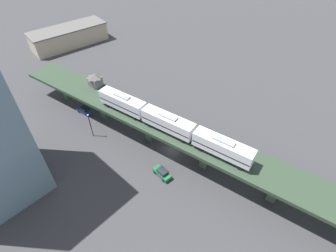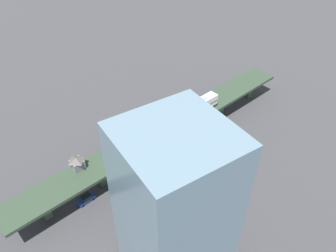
{
  "view_description": "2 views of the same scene",
  "coord_description": "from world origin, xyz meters",
  "views": [
    {
      "loc": [
        -31.26,
        -27.89,
        46.06
      ],
      "look_at": [
        -1.44,
        0.12,
        8.51
      ],
      "focal_mm": 28.0,
      "sensor_mm": 36.0,
      "label": 1
    },
    {
      "loc": [
        -59.43,
        37.55,
        64.2
      ],
      "look_at": [
        -1.44,
        0.12,
        8.51
      ],
      "focal_mm": 35.0,
      "sensor_mm": 36.0,
      "label": 2
    }
  ],
  "objects": [
    {
      "name": "subway_train",
      "position": [
        -1.44,
        0.12,
        9.55
      ],
      "size": [
        8.67,
        37.17,
        4.45
      ],
      "color": "silver",
      "rests_on": "elevated_viaduct"
    },
    {
      "name": "office_tower",
      "position": [
        -32.01,
        18.49,
        18.0
      ],
      "size": [
        16.0,
        16.0,
        36.0
      ],
      "color": "slate",
      "rests_on": "ground"
    },
    {
      "name": "delivery_truck",
      "position": [
        6.93,
        -1.08,
        1.76
      ],
      "size": [
        4.82,
        7.51,
        3.2
      ],
      "color": "#333338",
      "rests_on": "ground"
    },
    {
      "name": "street_lamp",
      "position": [
        -10.09,
        17.63,
        4.11
      ],
      "size": [
        0.44,
        0.44,
        6.94
      ],
      "color": "black",
      "rests_on": "ground"
    },
    {
      "name": "street_car_green",
      "position": [
        -7.04,
        -3.42,
        0.94
      ],
      "size": [
        2.28,
        4.55,
        1.89
      ],
      "color": "#1E6638",
      "rests_on": "ground"
    },
    {
      "name": "signal_hut",
      "position": [
        -1.75,
        25.96,
        8.81
      ],
      "size": [
        3.69,
        3.69,
        3.4
      ],
      "color": "slate",
      "rests_on": "elevated_viaduct"
    },
    {
      "name": "street_car_blue",
      "position": [
        -6.33,
        26.84,
        0.94
      ],
      "size": [
        2.59,
        4.66,
        1.89
      ],
      "color": "#233D93",
      "rests_on": "ground"
    },
    {
      "name": "ground_plane",
      "position": [
        0.0,
        0.0,
        0.0
      ],
      "size": [
        400.0,
        400.0,
        0.0
      ],
      "primitive_type": "plane",
      "color": "#38383A"
    },
    {
      "name": "elevated_viaduct",
      "position": [
        0.03,
        -0.16,
        6.04
      ],
      "size": [
        22.9,
        92.17,
        7.01
      ],
      "color": "#2C3D2C",
      "rests_on": "ground"
    }
  ]
}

